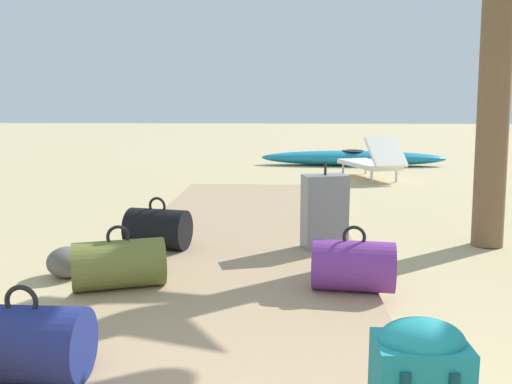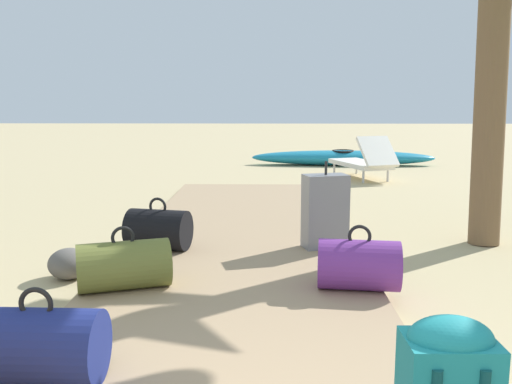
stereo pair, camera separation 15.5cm
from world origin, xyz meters
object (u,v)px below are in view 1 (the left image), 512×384
Objects in this scene: duffel_bag_olive at (119,264)px; suitcase_grey at (324,212)px; duffel_bag_black at (158,229)px; lounge_chair at (373,161)px; duffel_bag_navy at (24,343)px; duffel_bag_purple at (353,266)px; kayak at (353,158)px.

suitcase_grey is at bearing 37.03° from duffel_bag_olive.
duffel_bag_black is 1.51m from suitcase_grey.
duffel_bag_navy is at bearing -110.70° from lounge_chair.
suitcase_grey is at bearing 3.73° from duffel_bag_black.
duffel_bag_navy is 2.39m from duffel_bag_black.
lounge_chair is (1.10, 6.13, 0.07)m from duffel_bag_purple.
duffel_bag_purple reaches higher than kayak.
duffel_bag_olive is 1.19× the size of duffel_bag_navy.
kayak is at bearing 74.15° from duffel_bag_navy.
kayak is (2.74, 9.63, -0.10)m from duffel_bag_navy.
duffel_bag_olive is at bearing -179.13° from duffel_bag_purple.
lounge_chair is (2.76, 6.15, 0.07)m from duffel_bag_olive.
lounge_chair reaches higher than duffel_bag_purple.
suitcase_grey reaches higher than duffel_bag_olive.
lounge_chair is at bearing 79.82° from duffel_bag_purple.
lounge_chair is (1.22, 4.99, -0.09)m from suitcase_grey.
kayak is (1.01, 8.28, -0.10)m from duffel_bag_purple.
duffel_bag_black is at bearing 87.97° from duffel_bag_olive.
duffel_bag_navy is 0.76× the size of suitcase_grey.
lounge_chair is at bearing 61.83° from duffel_bag_black.
duffel_bag_purple is 0.15× the size of kayak.
kayak is (2.67, 8.31, -0.09)m from duffel_bag_olive.
duffel_bag_purple reaches higher than duffel_bag_olive.
duffel_bag_olive is at bearing -92.03° from duffel_bag_black.
duffel_bag_navy is (-1.73, -1.35, 0.00)m from duffel_bag_purple.
duffel_bag_olive is 6.75m from lounge_chair.
duffel_bag_purple is 0.37× the size of lounge_chair.
duffel_bag_purple is 2.19m from duffel_bag_navy.
duffel_bag_navy reaches higher than kayak.
duffel_bag_purple is 1.15m from suitcase_grey.
duffel_bag_purple is at bearing -100.18° from lounge_chair.
duffel_bag_purple is at bearing -32.58° from duffel_bag_black.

